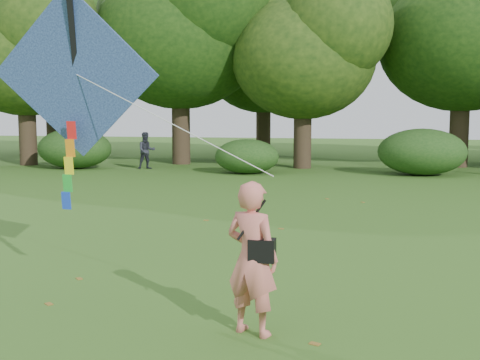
# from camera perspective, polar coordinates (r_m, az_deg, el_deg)

# --- Properties ---
(ground) EXTENTS (100.00, 100.00, 0.00)m
(ground) POSITION_cam_1_polar(r_m,az_deg,el_deg) (7.59, 6.41, -13.27)
(ground) COLOR #265114
(ground) RESTS_ON ground
(man_kite_flyer) EXTENTS (0.76, 0.63, 1.79)m
(man_kite_flyer) POSITION_cam_1_polar(r_m,az_deg,el_deg) (6.93, 1.15, -7.43)
(man_kite_flyer) COLOR #D77065
(man_kite_flyer) RESTS_ON ground
(bystander_left) EXTENTS (1.00, 0.94, 1.64)m
(bystander_left) POSITION_cam_1_polar(r_m,az_deg,el_deg) (27.01, -8.87, 2.77)
(bystander_left) COLOR #272934
(bystander_left) RESTS_ON ground
(crossbody_bag) EXTENTS (0.43, 0.20, 0.71)m
(crossbody_bag) POSITION_cam_1_polar(r_m,az_deg,el_deg) (6.86, 2.07, -6.57)
(crossbody_bag) COLOR black
(crossbody_bag) RESTS_ON ground
(flying_kite) EXTENTS (4.33, 1.95, 3.18)m
(flying_kite) POSITION_cam_1_polar(r_m,az_deg,el_deg) (9.05, -15.32, 9.39)
(flying_kite) COLOR #2860AD
(flying_kite) RESTS_ON ground
(tree_line) EXTENTS (54.70, 15.30, 9.48)m
(tree_line) POSITION_cam_1_polar(r_m,az_deg,el_deg) (30.17, 13.70, 12.15)
(tree_line) COLOR #3A2D1E
(tree_line) RESTS_ON ground
(shrub_band) EXTENTS (39.15, 3.22, 1.88)m
(shrub_band) POSITION_cam_1_polar(r_m,az_deg,el_deg) (24.82, 8.34, 2.53)
(shrub_band) COLOR #264919
(shrub_band) RESTS_ON ground
(fallen_leaves) EXTENTS (8.96, 13.83, 0.01)m
(fallen_leaves) POSITION_cam_1_polar(r_m,az_deg,el_deg) (10.40, 6.94, -7.77)
(fallen_leaves) COLOR brown
(fallen_leaves) RESTS_ON ground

